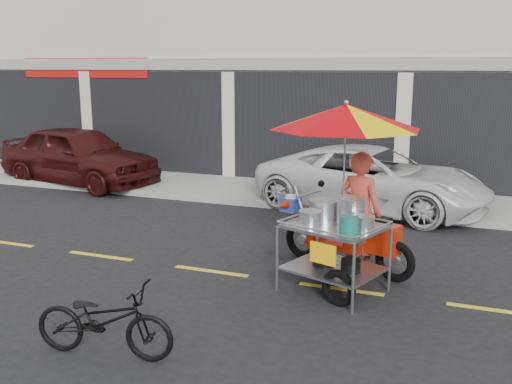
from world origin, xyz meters
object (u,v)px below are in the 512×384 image
(white_pickup, at_px, (372,179))
(near_bicycle, at_px, (104,320))
(maroon_sedan, at_px, (79,155))
(food_vendor_rig, at_px, (348,170))

(white_pickup, distance_m, near_bicycle, 7.61)
(maroon_sedan, xyz_separation_m, food_vendor_rig, (8.00, -4.44, 0.87))
(maroon_sedan, bearing_deg, food_vendor_rig, -108.88)
(white_pickup, bearing_deg, food_vendor_rig, -164.71)
(maroon_sedan, xyz_separation_m, near_bicycle, (6.06, -7.44, -0.37))
(maroon_sedan, xyz_separation_m, white_pickup, (7.63, 0.00, -0.09))
(maroon_sedan, height_order, white_pickup, maroon_sedan)
(maroon_sedan, height_order, near_bicycle, maroon_sedan)
(white_pickup, xyz_separation_m, food_vendor_rig, (0.37, -4.44, 0.96))
(near_bicycle, distance_m, food_vendor_rig, 3.78)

